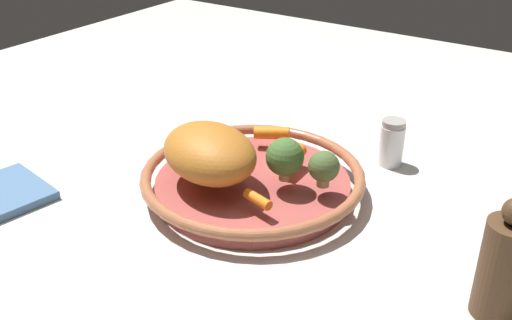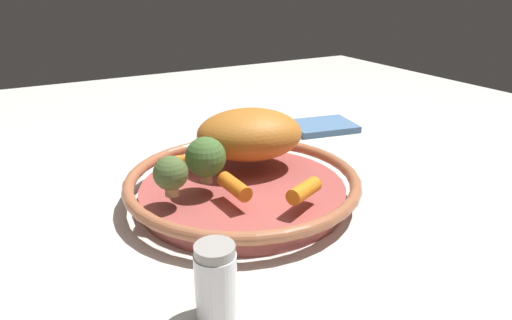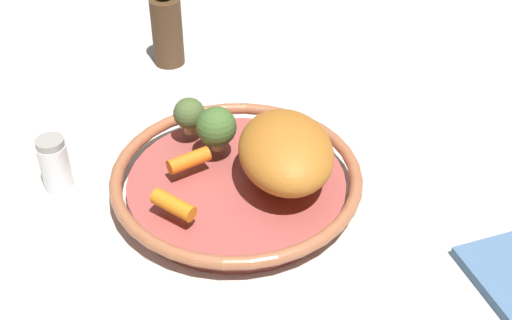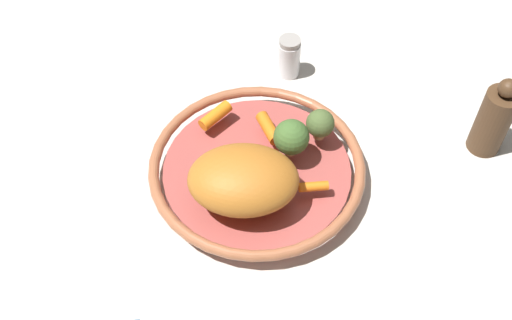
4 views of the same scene
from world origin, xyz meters
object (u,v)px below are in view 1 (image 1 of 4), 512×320
Objects in this scene: salt_shaker at (392,143)px; broccoli_floret_edge at (324,167)px; baby_carrot_left at (258,199)px; baby_carrot_near_rim at (272,133)px; broccoli_floret_small at (284,158)px; serving_bowl at (253,180)px; dish_towel at (9,192)px; pepper_mill at (503,266)px; roast_chicken_piece at (210,153)px; baby_carrot_right at (292,157)px.

broccoli_floret_edge is at bearing -97.64° from salt_shaker.
baby_carrot_near_rim is (-0.10, 0.19, 0.00)m from baby_carrot_left.
broccoli_floret_small reaches higher than baby_carrot_near_rim.
serving_bowl is 2.59× the size of dish_towel.
baby_carrot_near_rim is at bearing 148.09° from broccoli_floret_edge.
broccoli_floret_edge is 0.67× the size of salt_shaker.
pepper_mill is at bearing -16.98° from broccoli_floret_edge.
pepper_mill is at bearing -22.65° from baby_carrot_near_rim.
broccoli_floret_edge is at bearing 61.94° from baby_carrot_left.
broccoli_floret_small reaches higher than salt_shaker.
roast_chicken_piece is 0.17m from broccoli_floret_edge.
roast_chicken_piece is at bearing -127.25° from baby_carrot_right.
roast_chicken_piece is 0.33m from dish_towel.
roast_chicken_piece is at bearing -155.92° from broccoli_floret_edge.
serving_bowl is at bearing 34.98° from dish_towel.
salt_shaker reaches higher than baby_carrot_left.
pepper_mill reaches higher than broccoli_floret_edge.
baby_carrot_near_rim is 0.44× the size of dish_towel.
broccoli_floret_small is 0.43× the size of pepper_mill.
baby_carrot_near_rim is at bearing 157.35° from pepper_mill.
roast_chicken_piece reaches higher than serving_bowl.
baby_carrot_near_rim is at bearing -149.21° from salt_shaker.
baby_carrot_near_rim is 0.21m from salt_shaker.
pepper_mill is (0.33, -0.07, -0.01)m from broccoli_floret_small.
baby_carrot_left is 0.41m from dish_towel.
broccoli_floret_edge is 0.36× the size of pepper_mill.
dish_towel is (-0.32, -0.22, -0.02)m from serving_bowl.
roast_chicken_piece is 0.17m from baby_carrot_near_rim.
pepper_mill is at bearing 2.19° from baby_carrot_left.
serving_bowl is 0.13m from broccoli_floret_edge.
baby_carrot_near_rim is at bearing 117.39° from baby_carrot_left.
baby_carrot_left is at bearing -118.06° from broccoli_floret_edge.
salt_shaker reaches higher than serving_bowl.
serving_bowl is 0.08m from broccoli_floret_small.
baby_carrot_left is at bearing -14.24° from roast_chicken_piece.
broccoli_floret_edge is 0.41× the size of dish_towel.
baby_carrot_near_rim is 0.44m from dish_towel.
pepper_mill is (0.43, -0.01, -0.02)m from roast_chicken_piece.
broccoli_floret_edge reaches higher than serving_bowl.
baby_carrot_right is 1.09× the size of broccoli_floret_edge.
roast_chicken_piece reaches higher than broccoli_floret_small.
serving_bowl is at bearing -172.09° from broccoli_floret_edge.
baby_carrot_right is 0.09m from broccoli_floret_edge.
pepper_mill is at bearing -9.89° from serving_bowl.
roast_chicken_piece is at bearing -92.32° from baby_carrot_near_rim.
serving_bowl is 0.07m from baby_carrot_right.
dish_towel is (-0.28, -0.33, -0.05)m from baby_carrot_near_rim.
broccoli_floret_small is at bearing 94.24° from baby_carrot_left.
broccoli_floret_small reaches higher than serving_bowl.
serving_bowl is at bearing 52.50° from roast_chicken_piece.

